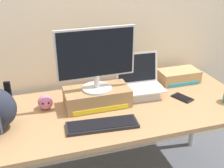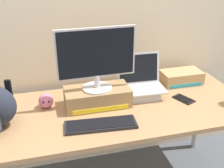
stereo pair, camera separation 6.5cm
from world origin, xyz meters
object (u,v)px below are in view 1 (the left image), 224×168
Objects in this scene: plush_toy at (45,102)px; toner_box_cyan at (178,76)px; cell_phone at (182,98)px; toner_box_yellow at (97,97)px; external_keyboard at (102,125)px; desktop_monitor at (96,58)px; open_laptop at (140,88)px.

plush_toy is 0.31× the size of toner_box_cyan.
plush_toy reaches higher than cell_phone.
external_keyboard is at bearing -98.01° from toner_box_yellow.
cell_phone is at bearing -8.28° from toner_box_yellow.
desktop_monitor reaches higher than external_keyboard.
desktop_monitor reaches higher than toner_box_yellow.
desktop_monitor reaches higher than toner_box_cyan.
toner_box_yellow is at bearing -169.46° from open_laptop.
cell_phone is 0.30m from toner_box_cyan.
toner_box_yellow is 0.75m from toner_box_cyan.
open_laptop reaches higher than toner_box_yellow.
plush_toy is at bearing 169.24° from desktop_monitor.
toner_box_cyan is (0.76, 0.45, 0.04)m from external_keyboard.
open_laptop is at bearing -161.53° from toner_box_cyan.
desktop_monitor is (0.00, -0.00, 0.28)m from toner_box_yellow.
plush_toy reaches higher than external_keyboard.
toner_box_yellow is 0.99× the size of external_keyboard.
external_keyboard is at bearing 171.74° from cell_phone.
open_laptop is 1.96× the size of cell_phone.
open_laptop is at bearing 7.09° from desktop_monitor.
cell_phone is (0.28, -0.14, -0.06)m from open_laptop.
toner_box_yellow is at bearing 86.79° from external_keyboard.
toner_box_yellow is 0.35m from plush_toy.
plush_toy and toner_box_cyan have the same top height.
external_keyboard is at bearing -137.73° from open_laptop.
desktop_monitor is 5.22× the size of plush_toy.
toner_box_cyan is at bearing 43.36° from cell_phone.
toner_box_yellow is 4.42× the size of plush_toy.
desktop_monitor is at bearing 86.75° from external_keyboard.
external_keyboard is 0.67m from cell_phone.
external_keyboard is (-0.04, -0.26, -0.33)m from desktop_monitor.
plush_toy is at bearing -173.34° from toner_box_cyan.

